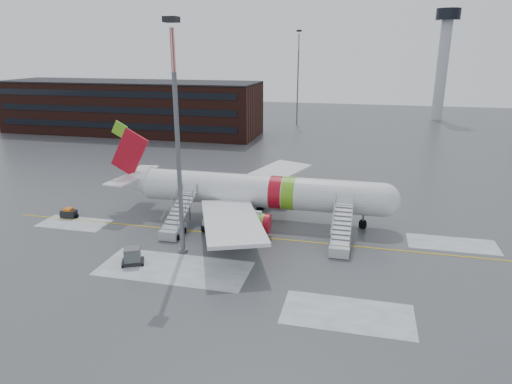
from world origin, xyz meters
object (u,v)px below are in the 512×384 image
(airstair_fwd, at_px, (341,240))
(baggage_tractor, at_px, (69,214))
(uld_container, at_px, (133,257))
(airliner, at_px, (252,191))
(light_mast_near, at_px, (177,138))
(pushback_tug, at_px, (213,225))
(airstair_aft, at_px, (175,224))

(airstair_fwd, xyz_separation_m, baggage_tractor, (-32.42, 1.64, -0.57))
(uld_container, bearing_deg, baggage_tractor, 144.71)
(airliner, relative_size, baggage_tractor, 15.33)
(airliner, height_order, light_mast_near, light_mast_near)
(pushback_tug, height_order, light_mast_near, light_mast_near)
(pushback_tug, xyz_separation_m, light_mast_near, (-1.11, -5.91, 10.90))
(uld_container, bearing_deg, airstair_fwd, 22.91)
(airstair_aft, height_order, pushback_tug, airstair_aft)
(airstair_fwd, relative_size, airstair_aft, 1.00)
(airliner, distance_m, uld_container, 16.78)
(light_mast_near, bearing_deg, airstair_aft, 121.50)
(airliner, height_order, airstair_aft, airliner)
(airstair_fwd, distance_m, uld_container, 20.47)
(airstair_fwd, height_order, pushback_tug, airstair_fwd)
(pushback_tug, xyz_separation_m, uld_container, (-4.67, -9.62, 0.12))
(airstair_aft, relative_size, uld_container, 3.15)
(airstair_aft, bearing_deg, pushback_tug, 23.89)
(pushback_tug, relative_size, baggage_tractor, 1.18)
(airliner, xyz_separation_m, airstair_aft, (-7.06, -6.54, -2.35))
(airliner, xyz_separation_m, baggage_tractor, (-21.58, -4.90, -2.92))
(airliner, relative_size, airstair_aft, 4.55)
(airliner, distance_m, baggage_tractor, 22.32)
(baggage_tractor, bearing_deg, pushback_tug, 0.04)
(light_mast_near, bearing_deg, pushback_tug, 79.34)
(airstair_fwd, bearing_deg, pushback_tug, 173.37)
(airliner, height_order, airstair_fwd, airliner)
(baggage_tractor, relative_size, light_mast_near, 0.10)
(airstair_fwd, height_order, baggage_tractor, airstair_fwd)
(airstair_fwd, relative_size, baggage_tractor, 3.37)
(airliner, xyz_separation_m, light_mast_near, (-4.45, -10.80, 8.14))
(airstair_fwd, distance_m, light_mast_near, 19.03)
(uld_container, distance_m, light_mast_near, 11.95)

